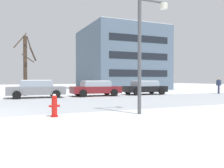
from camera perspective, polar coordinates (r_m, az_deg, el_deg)
fire_hydrant at (r=10.02m, az=-13.51°, el=-4.94°), size 0.44×0.30×0.93m
street_lamp at (r=10.82m, az=7.82°, el=9.86°), size 1.51×0.36×5.15m
parked_car_gray at (r=20.42m, az=-17.56°, el=-1.06°), size 4.57×2.10×1.46m
parked_car_maroon at (r=21.57m, az=-3.89°, el=-0.97°), size 4.42×2.18×1.39m
parked_car_black at (r=23.84m, az=7.75°, el=-0.80°), size 4.24×2.21×1.37m
pedestrian_crossing at (r=27.30m, az=24.00°, el=-0.11°), size 0.44×0.42×1.64m
tree_far_mid at (r=23.24m, az=-19.81°, el=4.49°), size 2.04×2.03×5.88m
building_far_right at (r=37.33m, az=2.06°, el=5.97°), size 11.05×11.73×9.27m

